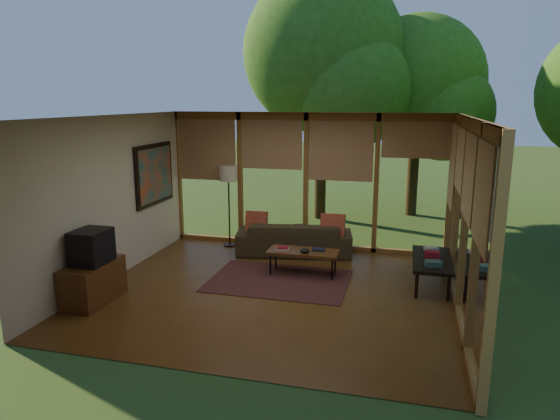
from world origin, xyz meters
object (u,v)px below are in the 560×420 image
(media_cabinet, at_px, (93,282))
(side_console, at_px, (432,261))
(sofa, at_px, (294,238))
(floor_lamp, at_px, (228,178))
(coffee_table, at_px, (303,253))
(television, at_px, (91,247))

(media_cabinet, xyz_separation_m, side_console, (4.87, 1.93, 0.11))
(sofa, distance_m, floor_lamp, 1.78)
(coffee_table, distance_m, side_console, 2.11)
(sofa, height_order, media_cabinet, sofa)
(side_console, bearing_deg, coffee_table, -179.72)
(sofa, height_order, side_console, sofa)
(coffee_table, bearing_deg, media_cabinet, -145.15)
(floor_lamp, xyz_separation_m, coffee_table, (1.81, -1.31, -1.01))
(media_cabinet, bearing_deg, side_console, 21.67)
(television, relative_size, side_console, 0.39)
(sofa, relative_size, floor_lamp, 1.33)
(floor_lamp, distance_m, side_console, 4.24)
(media_cabinet, distance_m, coffee_table, 3.37)
(media_cabinet, height_order, television, television)
(media_cabinet, xyz_separation_m, coffee_table, (2.76, 1.92, 0.09))
(coffee_table, bearing_deg, television, -144.96)
(television, bearing_deg, media_cabinet, 180.00)
(coffee_table, height_order, side_console, side_console)
(sofa, xyz_separation_m, media_cabinet, (-2.35, -3.05, -0.02))
(coffee_table, bearing_deg, sofa, 110.11)
(television, xyz_separation_m, floor_lamp, (0.93, 3.23, 0.56))
(floor_lamp, bearing_deg, coffee_table, -35.81)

